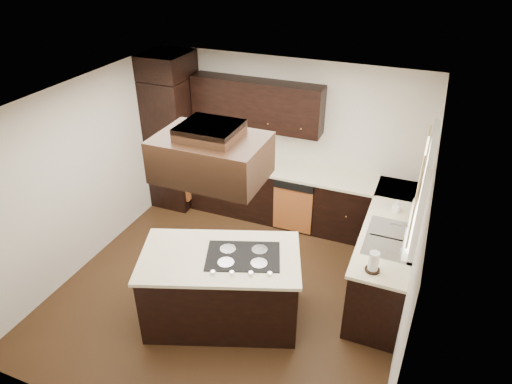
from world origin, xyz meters
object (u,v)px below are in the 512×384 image
range_hood (211,158)px  island (221,289)px  spice_rack (226,151)px  oven_column (174,143)px

range_hood → island: bearing=83.4°
range_hood → spice_rack: (-0.95, 2.26, -1.09)m
island → range_hood: bearing=-116.5°
island → spice_rack: spice_rack is taller
spice_rack → island: bearing=-51.0°
range_hood → spice_rack: size_ratio=2.93×
oven_column → range_hood: (1.88, -2.25, 1.10)m
island → spice_rack: (-0.96, 2.20, 0.63)m
range_hood → spice_rack: range_hood is taller
range_hood → spice_rack: bearing=112.9°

